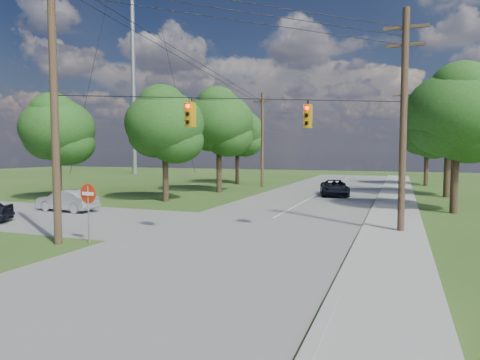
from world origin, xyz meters
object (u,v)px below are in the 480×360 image
at_px(pole_north_w, 262,139).
at_px(car_main_north, 334,188).
at_px(pole_sw, 54,94).
at_px(do_not_enter_sign, 88,200).
at_px(pole_ne, 404,117).
at_px(car_cross_silver, 67,200).
at_px(pole_north_e, 402,138).

distance_m(pole_north_w, car_main_north, 11.56).
height_order(pole_sw, do_not_enter_sign, pole_sw).
relative_size(pole_ne, car_cross_silver, 2.50).
relative_size(pole_north_e, car_cross_silver, 2.38).
bearing_deg(car_main_north, do_not_enter_sign, -119.66).
xyz_separation_m(pole_ne, do_not_enter_sign, (-12.40, -7.00, -3.64)).
xyz_separation_m(car_cross_silver, do_not_enter_sign, (7.63, -7.05, 1.11)).
height_order(pole_north_e, car_cross_silver, pole_north_e).
bearing_deg(car_main_north, pole_ne, -83.44).
relative_size(pole_north_e, car_main_north, 2.05).
relative_size(pole_sw, pole_north_e, 1.20).
relative_size(pole_sw, pole_ne, 1.14).
bearing_deg(car_cross_silver, pole_ne, 94.17).
xyz_separation_m(pole_ne, pole_north_e, (-0.00, 22.00, -0.34)).
bearing_deg(car_main_north, pole_north_e, 37.75).
relative_size(pole_north_e, do_not_enter_sign, 3.95).
relative_size(pole_north_w, car_main_north, 2.05).
height_order(pole_sw, car_main_north, pole_sw).
xyz_separation_m(pole_ne, car_cross_silver, (-20.03, 0.04, -4.74)).
distance_m(pole_north_w, do_not_enter_sign, 29.23).
relative_size(pole_sw, car_cross_silver, 2.86).
xyz_separation_m(pole_north_e, pole_north_w, (-13.90, 0.00, 0.00)).
bearing_deg(pole_ne, car_cross_silver, 179.87).
height_order(pole_sw, pole_ne, pole_sw).
bearing_deg(do_not_enter_sign, car_cross_silver, 141.45).
relative_size(pole_north_w, car_cross_silver, 2.38).
xyz_separation_m(pole_north_w, car_main_north, (8.56, -6.39, -4.42)).
xyz_separation_m(pole_sw, car_main_north, (8.16, 23.21, -5.52)).
relative_size(car_cross_silver, car_main_north, 0.86).
bearing_deg(do_not_enter_sign, pole_ne, 33.63).
distance_m(pole_ne, car_cross_silver, 20.58).
height_order(pole_north_w, do_not_enter_sign, pole_north_w).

